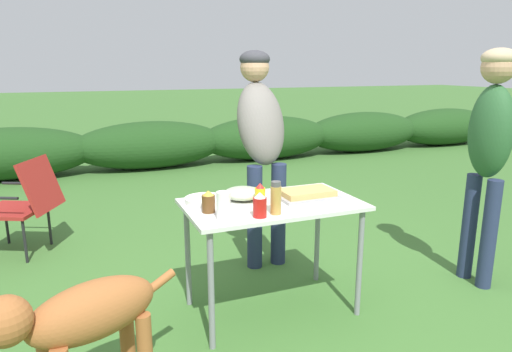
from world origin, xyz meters
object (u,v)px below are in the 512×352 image
(folding_table, at_px, (272,214))
(beer_bottle, at_px, (208,202))
(plate_stack, at_px, (205,200))
(ketchup_bottle, at_px, (260,205))
(mustard_bottle, at_px, (260,195))
(spice_jar, at_px, (276,198))
(standing_person_in_dark_puffer, at_px, (261,133))
(mixing_bowl, at_px, (243,193))
(paper_cup_stack, at_px, (224,206))
(dog, at_px, (82,321))
(standing_person_in_red_jacket, at_px, (490,140))
(food_tray, at_px, (307,194))
(camp_chair_green_behind_table, at_px, (24,201))

(folding_table, bearing_deg, beer_bottle, -175.25)
(plate_stack, height_order, ketchup_bottle, ketchup_bottle)
(ketchup_bottle, bearing_deg, mustard_bottle, 67.07)
(spice_jar, distance_m, standing_person_in_dark_puffer, 1.07)
(mixing_bowl, relative_size, mustard_bottle, 1.77)
(plate_stack, xyz_separation_m, spice_jar, (0.32, -0.37, 0.08))
(paper_cup_stack, bearing_deg, mustard_bottle, 29.76)
(folding_table, distance_m, paper_cup_stack, 0.46)
(plate_stack, xyz_separation_m, dog, (-0.77, -0.72, -0.27))
(standing_person_in_red_jacket, bearing_deg, paper_cup_stack, -88.63)
(mustard_bottle, height_order, dog, mustard_bottle)
(food_tray, xyz_separation_m, beer_bottle, (-0.68, -0.05, 0.04))
(mustard_bottle, bearing_deg, standing_person_in_dark_puffer, 67.00)
(food_tray, bearing_deg, plate_stack, 167.21)
(folding_table, height_order, beer_bottle, beer_bottle)
(paper_cup_stack, relative_size, camp_chair_green_behind_table, 0.19)
(spice_jar, distance_m, standing_person_in_red_jacket, 1.67)
(beer_bottle, bearing_deg, paper_cup_stack, -74.60)
(food_tray, relative_size, dog, 0.43)
(ketchup_bottle, relative_size, beer_bottle, 1.11)
(plate_stack, height_order, camp_chair_green_behind_table, camp_chair_green_behind_table)
(folding_table, relative_size, beer_bottle, 8.34)
(paper_cup_stack, distance_m, mustard_bottle, 0.33)
(mixing_bowl, distance_m, standing_person_in_dark_puffer, 0.80)
(plate_stack, xyz_separation_m, beer_bottle, (-0.03, -0.19, 0.05))
(food_tray, bearing_deg, standing_person_in_dark_puffer, 90.18)
(dog, bearing_deg, camp_chair_green_behind_table, -11.71)
(standing_person_in_dark_puffer, height_order, camp_chair_green_behind_table, standing_person_in_dark_puffer)
(plate_stack, relative_size, camp_chair_green_behind_table, 0.30)
(food_tray, bearing_deg, standing_person_in_red_jacket, -9.13)
(food_tray, xyz_separation_m, camp_chair_green_behind_table, (-1.81, 1.64, -0.30))
(mixing_bowl, height_order, standing_person_in_dark_puffer, standing_person_in_dark_puffer)
(spice_jar, distance_m, dog, 1.19)
(plate_stack, xyz_separation_m, paper_cup_stack, (0.01, -0.35, 0.06))
(mustard_bottle, distance_m, standing_person_in_dark_puffer, 0.92)
(mixing_bowl, height_order, dog, mixing_bowl)
(spice_jar, bearing_deg, paper_cup_stack, 175.70)
(folding_table, relative_size, standing_person_in_red_jacket, 0.65)
(food_tray, xyz_separation_m, dog, (-1.42, -0.57, -0.28))
(standing_person_in_red_jacket, height_order, dog, standing_person_in_red_jacket)
(food_tray, height_order, mustard_bottle, mustard_bottle)
(food_tray, xyz_separation_m, standing_person_in_red_jacket, (1.32, -0.21, 0.31))
(beer_bottle, height_order, standing_person_in_dark_puffer, standing_person_in_dark_puffer)
(folding_table, relative_size, dog, 1.22)
(standing_person_in_dark_puffer, height_order, dog, standing_person_in_dark_puffer)
(folding_table, xyz_separation_m, beer_bottle, (-0.43, -0.04, 0.14))
(dog, bearing_deg, standing_person_in_red_jacket, -104.49)
(paper_cup_stack, xyz_separation_m, camp_chair_green_behind_table, (-1.18, 1.84, -0.35))
(standing_person_in_dark_puffer, bearing_deg, camp_chair_green_behind_table, 154.17)
(beer_bottle, height_order, camp_chair_green_behind_table, beer_bottle)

